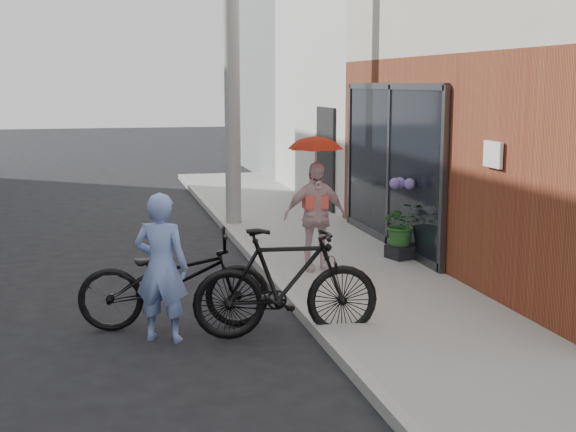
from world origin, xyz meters
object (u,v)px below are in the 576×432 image
object	(u,v)px
planter	(401,252)
bike_left	(174,280)
officer	(161,267)
kimono_woman	(315,216)
bike_right	(286,283)
utility_pole	(232,32)

from	to	relation	value
planter	bike_left	bearing A→B (deg)	-147.39
officer	bike_left	world-z (taller)	officer
officer	kimono_woman	world-z (taller)	kimono_woman
planter	officer	bearing A→B (deg)	-144.32
officer	kimono_woman	size ratio (longest dim) A/B	1.05
bike_right	utility_pole	bearing A→B (deg)	0.99
officer	bike_left	bearing A→B (deg)	-88.54
bike_right	kimono_woman	xyz separation A→B (m)	(0.97, 2.42, 0.27)
bike_right	officer	bearing A→B (deg)	87.09
bike_right	planter	bearing A→B (deg)	-34.74
officer	bike_right	bearing A→B (deg)	-164.33
bike_left	kimono_woman	size ratio (longest dim) A/B	1.39
utility_pole	bike_right	size ratio (longest dim) A/B	3.61
officer	bike_right	xyz separation A→B (m)	(1.26, -0.19, -0.19)
utility_pole	bike_right	xyz separation A→B (m)	(-0.50, -6.32, -2.92)
bike_right	kimono_woman	distance (m)	2.62
bike_left	bike_right	bearing A→B (deg)	-111.20
kimono_woman	planter	distance (m)	1.58
kimono_woman	bike_left	bearing A→B (deg)	-140.13
officer	bike_right	world-z (taller)	officer
officer	planter	distance (m)	4.50
utility_pole	bike_left	xyz separation A→B (m)	(-1.60, -5.74, -2.96)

